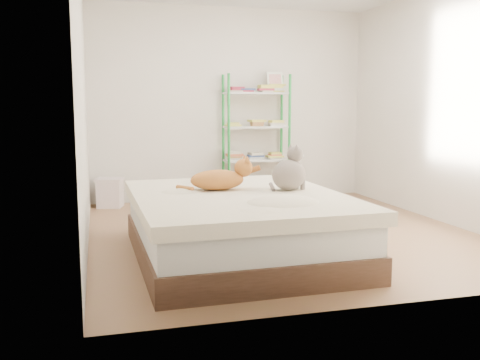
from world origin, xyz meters
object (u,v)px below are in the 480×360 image
object	(u,v)px
shelf_unit	(256,136)
white_bin	(110,192)
bed	(238,225)
orange_cat	(217,177)
grey_cat	(289,168)
cardboard_box	(260,198)

from	to	relation	value
shelf_unit	white_bin	bearing A→B (deg)	-179.09
bed	orange_cat	distance (m)	0.47
bed	grey_cat	world-z (taller)	grey_cat
bed	white_bin	distance (m)	2.79
grey_cat	white_bin	size ratio (longest dim) A/B	1.00
bed	orange_cat	bearing A→B (deg)	116.17
grey_cat	cardboard_box	xyz separation A→B (m)	(0.23, 1.62, -0.55)
bed	grey_cat	size ratio (longest dim) A/B	5.59
orange_cat	shelf_unit	size ratio (longest dim) A/B	0.32
grey_cat	shelf_unit	distance (m)	2.62
cardboard_box	grey_cat	bearing A→B (deg)	-100.78
cardboard_box	white_bin	size ratio (longest dim) A/B	1.47
bed	shelf_unit	world-z (taller)	shelf_unit
orange_cat	cardboard_box	size ratio (longest dim) A/B	0.98
shelf_unit	white_bin	world-z (taller)	shelf_unit
orange_cat	grey_cat	world-z (taller)	grey_cat
white_bin	shelf_unit	bearing A→B (deg)	0.91
bed	white_bin	bearing A→B (deg)	109.75
grey_cat	orange_cat	bearing A→B (deg)	56.10
shelf_unit	orange_cat	bearing A→B (deg)	-114.31
cardboard_box	bed	bearing A→B (deg)	-115.52
orange_cat	cardboard_box	distance (m)	1.74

